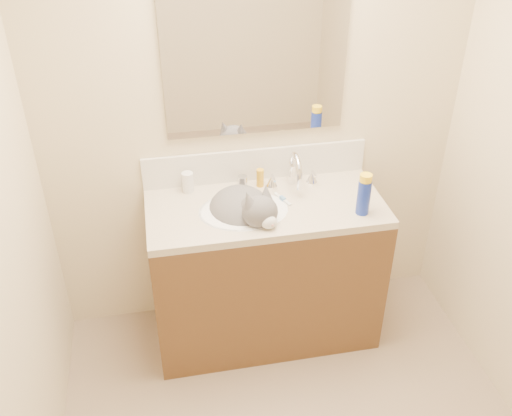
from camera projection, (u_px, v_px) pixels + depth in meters
name	position (u px, v px, depth m)	size (l,w,h in m)	color
room_shell	(334.00, 202.00, 1.72)	(2.24, 2.54, 2.52)	beige
vanity_cabinet	(265.00, 274.00, 3.11)	(1.20, 0.55, 0.82)	#55381D
counter_slab	(266.00, 208.00, 2.88)	(1.20, 0.55, 0.04)	#C1B298
basin	(244.00, 222.00, 2.86)	(0.45, 0.36, 0.14)	white
faucet	(294.00, 173.00, 2.96)	(0.28, 0.20, 0.21)	silver
cat	(245.00, 212.00, 2.84)	(0.47, 0.50, 0.34)	#535154
backsplash	(256.00, 164.00, 3.04)	(1.20, 0.02, 0.18)	silver
mirror	(256.00, 56.00, 2.71)	(0.90, 0.02, 0.80)	white
pill_bottle	(188.00, 182.00, 2.95)	(0.06, 0.06, 0.11)	silver
pill_label	(188.00, 184.00, 2.95)	(0.06, 0.06, 0.04)	#CC5222
silver_jar	(242.00, 181.00, 3.00)	(0.05, 0.05, 0.06)	#B7B7BC
amber_bottle	(260.00, 178.00, 3.00)	(0.04, 0.04, 0.10)	gold
toothbrush	(283.00, 199.00, 2.90)	(0.01, 0.14, 0.01)	silver
toothbrush_head	(283.00, 198.00, 2.90)	(0.02, 0.03, 0.02)	#5A8FC1
spray_can	(364.00, 197.00, 2.76)	(0.07, 0.07, 0.18)	#162C9F
spray_cap	(366.00, 178.00, 2.70)	(0.06, 0.06, 0.04)	yellow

